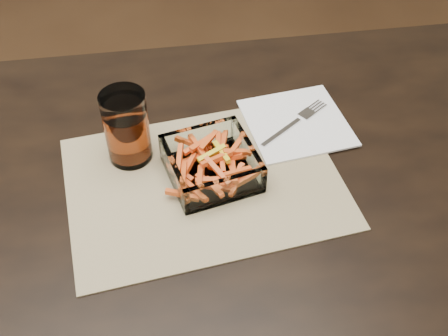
{
  "coord_description": "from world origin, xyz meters",
  "views": [
    {
      "loc": [
        0.09,
        -0.58,
        1.45
      ],
      "look_at": [
        0.19,
        0.04,
        0.78
      ],
      "focal_mm": 45.0,
      "sensor_mm": 36.0,
      "label": 1
    }
  ],
  "objects_px": {
    "dining_table": "(118,247)",
    "glass_bowl": "(211,165)",
    "fork": "(296,122)",
    "tumbler": "(127,129)"
  },
  "relations": [
    {
      "from": "dining_table",
      "to": "glass_bowl",
      "type": "height_order",
      "value": "glass_bowl"
    },
    {
      "from": "glass_bowl",
      "to": "fork",
      "type": "distance_m",
      "value": 0.2
    },
    {
      "from": "glass_bowl",
      "to": "tumbler",
      "type": "height_order",
      "value": "tumbler"
    },
    {
      "from": "dining_table",
      "to": "fork",
      "type": "height_order",
      "value": "fork"
    },
    {
      "from": "dining_table",
      "to": "glass_bowl",
      "type": "distance_m",
      "value": 0.21
    },
    {
      "from": "tumbler",
      "to": "fork",
      "type": "relative_size",
      "value": 0.9
    },
    {
      "from": "glass_bowl",
      "to": "dining_table",
      "type": "bearing_deg",
      "value": -160.8
    },
    {
      "from": "dining_table",
      "to": "fork",
      "type": "xyz_separation_m",
      "value": [
        0.34,
        0.16,
        0.1
      ]
    },
    {
      "from": "glass_bowl",
      "to": "fork",
      "type": "xyz_separation_m",
      "value": [
        0.17,
        0.1,
        -0.02
      ]
    },
    {
      "from": "tumbler",
      "to": "fork",
      "type": "height_order",
      "value": "tumbler"
    }
  ]
}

